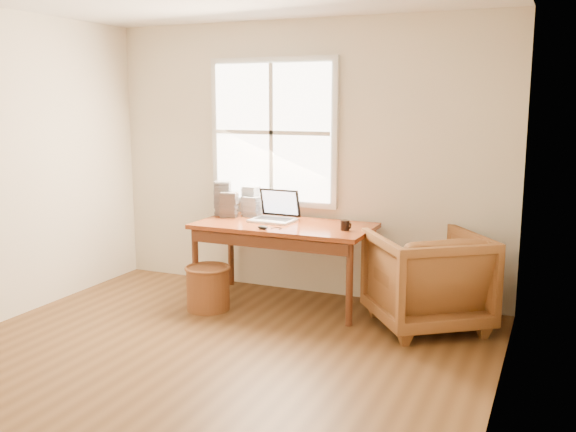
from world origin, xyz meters
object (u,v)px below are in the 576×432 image
desk (284,226)px  cd_stack_a (251,201)px  armchair (427,280)px  laptop (272,205)px  coffee_mug (345,225)px  wicker_stool (208,289)px

desk → cd_stack_a: (-0.48, 0.29, 0.16)m
cd_stack_a → armchair: bearing=-12.3°
laptop → cd_stack_a: bearing=147.1°
laptop → desk: bearing=-17.5°
armchair → laptop: size_ratio=2.08×
armchair → laptop: bearing=-42.0°
laptop → coffee_mug: laptop is taller
laptop → coffee_mug: size_ratio=4.87×
laptop → cd_stack_a: laptop is taller
armchair → cd_stack_a: cd_stack_a is taller
armchair → coffee_mug: coffee_mug is taller
cd_stack_a → desk: bearing=-31.1°
coffee_mug → desk: bearing=162.7°
armchair → wicker_stool: armchair is taller
desk → coffee_mug: bearing=-5.8°
desk → armchair: 1.38m
cd_stack_a → wicker_stool: bearing=-95.7°
wicker_stool → laptop: bearing=49.5°
armchair → coffee_mug: bearing=-39.5°
armchair → coffee_mug: 0.83m
wicker_stool → cd_stack_a: bearing=84.3°
wicker_stool → cd_stack_a: size_ratio=1.38×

